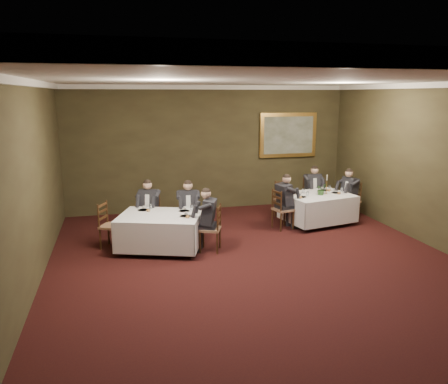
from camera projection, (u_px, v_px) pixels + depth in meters
name	position (u px, v px, depth m)	size (l,w,h in m)	color
ground	(267.00, 275.00, 8.01)	(10.00, 10.00, 0.00)	black
ceiling	(272.00, 79.00, 7.25)	(8.00, 10.00, 0.10)	silver
back_wall	(209.00, 148.00, 12.36)	(8.00, 0.10, 3.50)	#332B19
left_wall	(23.00, 195.00, 6.68)	(0.10, 10.00, 3.50)	#332B19
crown_molding	(272.00, 83.00, 7.26)	(8.00, 10.00, 0.12)	white
table_main	(317.00, 206.00, 11.15)	(1.87, 1.56, 0.67)	black
table_second	(160.00, 229.00, 9.28)	(2.04, 1.79, 0.67)	black
chair_main_backleft	(284.00, 207.00, 11.76)	(0.55, 0.54, 1.00)	#8B6447
chair_main_backright	(312.00, 203.00, 12.13)	(0.45, 0.43, 1.00)	#8B6447
diner_main_backright	(312.00, 196.00, 12.07)	(0.42, 0.49, 1.35)	black
chair_main_endleft	(282.00, 217.00, 10.76)	(0.51, 0.52, 1.00)	#8B6447
diner_main_endleft	(283.00, 208.00, 10.71)	(0.56, 0.50, 1.35)	black
chair_main_endright	(349.00, 208.00, 11.62)	(0.51, 0.52, 1.00)	#8B6447
diner_main_endright	(350.00, 200.00, 11.57)	(0.56, 0.50, 1.35)	black
chair_sec_backleft	(150.00, 224.00, 10.21)	(0.56, 0.55, 1.00)	#8B6447
diner_sec_backleft	(150.00, 215.00, 10.15)	(0.55, 0.59, 1.35)	black
chair_sec_backright	(189.00, 225.00, 10.13)	(0.49, 0.48, 1.00)	#8B6447
diner_sec_backright	(188.00, 216.00, 10.07)	(0.46, 0.53, 1.35)	black
chair_sec_endright	(211.00, 238.00, 9.22)	(0.55, 0.57, 1.00)	#8B6447
diner_sec_endright	(210.00, 228.00, 9.17)	(0.59, 0.55, 1.35)	black
chair_sec_endleft	(112.00, 235.00, 9.42)	(0.57, 0.58, 1.00)	#8B6447
centerpiece	(321.00, 189.00, 11.01)	(0.28, 0.24, 0.31)	#2D5926
candlestick	(327.00, 187.00, 11.11)	(0.07, 0.07, 0.51)	#B48337
place_setting_table_main	(297.00, 192.00, 11.24)	(0.33, 0.31, 0.14)	white
place_setting_table_second	(146.00, 208.00, 9.63)	(0.33, 0.31, 0.14)	white
painting	(288.00, 135.00, 12.79)	(1.74, 0.09, 1.30)	#DFAF51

